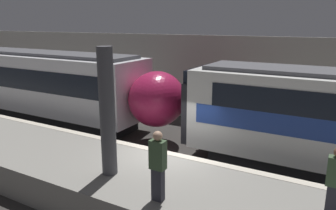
{
  "coord_description": "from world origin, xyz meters",
  "views": [
    {
      "loc": [
        5.08,
        -9.04,
        5.28
      ],
      "look_at": [
        -0.67,
        1.11,
        2.32
      ],
      "focal_mm": 35.0,
      "sensor_mm": 36.0,
      "label": 1
    }
  ],
  "objects_px": {
    "person_waiting": "(158,164)",
    "person_walking": "(335,181)",
    "support_pillar_near": "(107,113)",
    "train_modern": "(16,82)"
  },
  "relations": [
    {
      "from": "person_waiting",
      "to": "person_walking",
      "type": "height_order",
      "value": "person_waiting"
    },
    {
      "from": "support_pillar_near",
      "to": "train_modern",
      "type": "distance_m",
      "value": 12.11
    },
    {
      "from": "train_modern",
      "to": "support_pillar_near",
      "type": "bearing_deg",
      "value": -24.74
    },
    {
      "from": "support_pillar_near",
      "to": "person_waiting",
      "type": "xyz_separation_m",
      "value": [
        1.98,
        -0.58,
        -0.87
      ]
    },
    {
      "from": "support_pillar_near",
      "to": "train_modern",
      "type": "xyz_separation_m",
      "value": [
        -10.97,
        5.05,
        -0.9
      ]
    },
    {
      "from": "person_walking",
      "to": "support_pillar_near",
      "type": "bearing_deg",
      "value": -173.02
    },
    {
      "from": "support_pillar_near",
      "to": "train_modern",
      "type": "height_order",
      "value": "support_pillar_near"
    },
    {
      "from": "support_pillar_near",
      "to": "person_walking",
      "type": "xyz_separation_m",
      "value": [
        5.74,
        0.7,
        -0.94
      ]
    },
    {
      "from": "person_waiting",
      "to": "support_pillar_near",
      "type": "bearing_deg",
      "value": 163.73
    },
    {
      "from": "train_modern",
      "to": "person_waiting",
      "type": "height_order",
      "value": "train_modern"
    }
  ]
}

